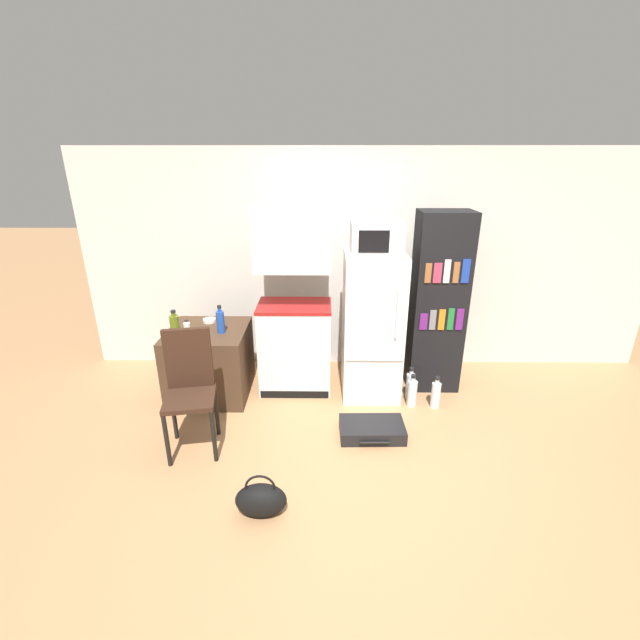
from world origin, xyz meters
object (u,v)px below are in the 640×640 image
side_table (210,362)px  water_bottle_back (412,393)px  bottle_olive_oil (175,325)px  handbag (261,500)px  water_bottle_middle (410,385)px  refrigerator (372,325)px  bookshelf (438,304)px  bottle_milk_white (187,328)px  kitchen_hutch (294,310)px  chair (190,381)px  bowl (209,320)px  bottle_blue_soda (220,321)px  suitcase_large_flat (372,430)px  water_bottle_front (436,394)px  microwave (376,237)px

side_table → water_bottle_back: size_ratio=2.29×
bottle_olive_oil → handbag: (1.00, -1.49, -0.70)m
water_bottle_back → bottle_olive_oil: bearing=178.1°
water_bottle_middle → water_bottle_back: water_bottle_middle is taller
side_table → refrigerator: bearing=2.3°
bookshelf → bottle_milk_white: (-2.50, -0.29, -0.16)m
bottle_olive_oil → water_bottle_middle: bearing=1.6°
kitchen_hutch → bottle_olive_oil: (-1.13, -0.29, -0.05)m
kitchen_hutch → water_bottle_middle: 1.42m
handbag → refrigerator: bearing=61.8°
kitchen_hutch → chair: (-0.81, -0.98, -0.27)m
bowl → water_bottle_back: 2.21m
kitchen_hutch → bottle_olive_oil: bearing=-165.4°
side_table → bowl: bearing=96.4°
bottle_milk_white → bottle_blue_soda: bottle_blue_soda is taller
kitchen_hutch → bottle_blue_soda: kitchen_hutch is taller
kitchen_hutch → chair: 1.30m
bottle_olive_oil → bowl: 0.44m
side_table → kitchen_hutch: (0.88, 0.14, 0.52)m
bowl → handbag: 2.09m
suitcase_large_flat → bottle_olive_oil: bearing=161.5°
refrigerator → bottle_olive_oil: size_ratio=5.66×
kitchen_hutch → bowl: size_ratio=14.69×
refrigerator → bottle_olive_oil: bearing=-173.3°
chair → water_bottle_front: chair is taller
kitchen_hutch → refrigerator: bearing=-5.1°
water_bottle_front → suitcase_large_flat: bearing=-144.9°
bowl → water_bottle_middle: 2.19m
side_table → bottle_milk_white: bottle_milk_white is taller
microwave → suitcase_large_flat: bearing=-93.6°
side_table → bowl: bowl is taller
microwave → water_bottle_middle: size_ratio=1.36×
bowl → suitcase_large_flat: bowl is taller
handbag → water_bottle_back: water_bottle_back is taller
bottle_milk_white → chair: size_ratio=0.13×
water_bottle_middle → suitcase_large_flat: bearing=-125.4°
refrigerator → water_bottle_middle: (0.40, -0.16, -0.60)m
kitchen_hutch → water_bottle_middle: kitchen_hutch is taller
bottle_milk_white → chair: chair is taller
bookshelf → chair: 2.52m
suitcase_large_flat → water_bottle_front: water_bottle_front is taller
bottle_olive_oil → bottle_blue_soda: bearing=11.6°
kitchen_hutch → bottle_milk_white: 1.07m
bowl → suitcase_large_flat: (1.63, -0.94, -0.67)m
side_table → bottle_milk_white: bearing=-149.4°
bottle_milk_white → water_bottle_middle: (2.23, 0.00, -0.63)m
bowl → handbag: bearing=-67.4°
microwave → bottle_olive_oil: 2.09m
kitchen_hutch → handbag: size_ratio=5.34×
water_bottle_middle → bottle_blue_soda: bearing=179.3°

